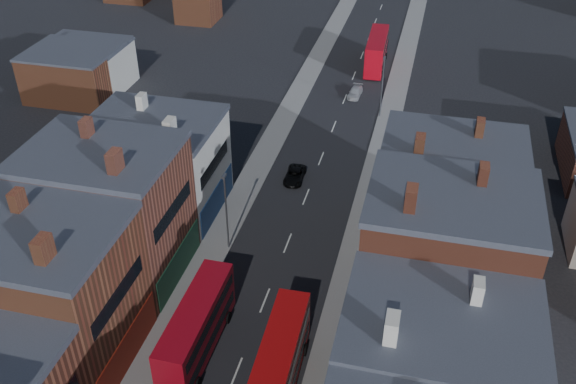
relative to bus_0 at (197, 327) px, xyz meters
The scene contains 9 objects.
pavement_west 32.76m from the bus_0, 95.31° to the left, with size 3.00×200.00×0.12m, color gray.
pavement_east 34.11m from the bus_0, 72.95° to the left, with size 3.00×200.00×0.12m, color gray.
lamp_post_2 12.84m from the bus_0, 97.84° to the left, with size 0.25×0.70×8.12m.
lamp_post_3 43.46m from the bus_0, 78.47° to the left, with size 0.25×0.70×8.12m.
bus_0 is the anchor object (origin of this frame).
bus_1 7.18m from the bus_0, 15.18° to the right, with size 2.94×10.76×4.62m.
bus_2 58.68m from the bus_0, 84.05° to the left, with size 3.10×11.11×4.76m.
car_2 25.57m from the bus_0, 86.52° to the left, with size 1.96×4.24×1.18m, color black.
car_3 48.14m from the bus_0, 84.42° to the left, with size 1.59×3.90×1.13m, color #BCBCBC.
Camera 1 is at (11.49, -14.23, 38.06)m, focal length 40.00 mm.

